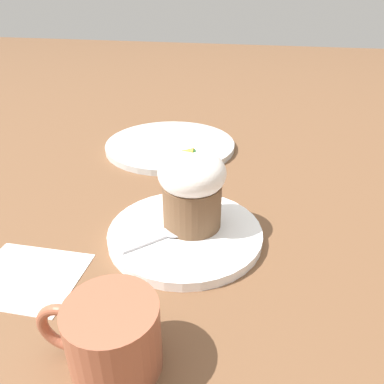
{
  "coord_description": "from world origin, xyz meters",
  "views": [
    {
      "loc": [
        -0.11,
        0.44,
        0.33
      ],
      "look_at": [
        -0.01,
        -0.02,
        0.07
      ],
      "focal_mm": 35.0,
      "sensor_mm": 36.0,
      "label": 1
    }
  ],
  "objects": [
    {
      "name": "ground_plane",
      "position": [
        0.0,
        0.0,
        0.0
      ],
      "size": [
        4.0,
        4.0,
        0.0
      ],
      "primitive_type": "plane",
      "color": "brown"
    },
    {
      "name": "paper_napkin",
      "position": [
        0.18,
        0.13,
        0.0
      ],
      "size": [
        0.14,
        0.12,
        0.0
      ],
      "color": "white",
      "rests_on": "ground_plane"
    },
    {
      "name": "side_plate",
      "position": [
        0.11,
        -0.33,
        0.01
      ],
      "size": [
        0.29,
        0.29,
        0.01
      ],
      "color": "silver",
      "rests_on": "ground_plane"
    },
    {
      "name": "coffee_cup",
      "position": [
        0.02,
        0.22,
        0.04
      ],
      "size": [
        0.13,
        0.09,
        0.08
      ],
      "color": "#9E563D",
      "rests_on": "ground_plane"
    },
    {
      "name": "dessert_plate",
      "position": [
        0.0,
        0.0,
        0.01
      ],
      "size": [
        0.23,
        0.23,
        0.01
      ],
      "color": "white",
      "rests_on": "ground_plane"
    },
    {
      "name": "carrot_cake",
      "position": [
        -0.01,
        -0.02,
        0.08
      ],
      "size": [
        0.1,
        0.1,
        0.12
      ],
      "color": "brown",
      "rests_on": "dessert_plate"
    },
    {
      "name": "spoon",
      "position": [
        0.02,
        0.02,
        0.02
      ],
      "size": [
        0.09,
        0.09,
        0.01
      ],
      "color": "#B7B7BC",
      "rests_on": "dessert_plate"
    }
  ]
}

